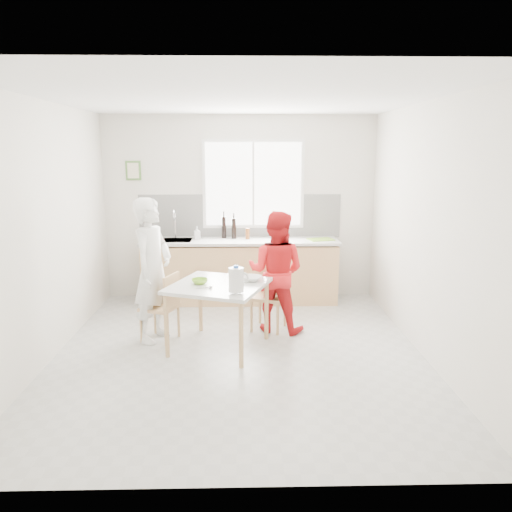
% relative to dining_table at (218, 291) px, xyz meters
% --- Properties ---
extents(ground, '(4.50, 4.50, 0.00)m').
position_rel_dining_table_xyz_m(ground, '(0.23, -0.16, -0.67)').
color(ground, '#B7B7B2').
rests_on(ground, ground).
extents(room_shell, '(4.50, 4.50, 4.50)m').
position_rel_dining_table_xyz_m(room_shell, '(0.23, -0.16, 0.98)').
color(room_shell, silver).
rests_on(room_shell, ground).
extents(window, '(1.50, 0.06, 1.30)m').
position_rel_dining_table_xyz_m(window, '(0.43, 2.07, 1.03)').
color(window, white).
rests_on(window, room_shell).
extents(backsplash, '(3.00, 0.02, 0.65)m').
position_rel_dining_table_xyz_m(backsplash, '(0.23, 2.08, 0.56)').
color(backsplash, white).
rests_on(backsplash, room_shell).
extents(picture_frame, '(0.22, 0.03, 0.28)m').
position_rel_dining_table_xyz_m(picture_frame, '(-1.32, 2.07, 1.23)').
color(picture_frame, '#4F7B38').
rests_on(picture_frame, room_shell).
extents(kitchen_counter, '(2.84, 0.64, 1.37)m').
position_rel_dining_table_xyz_m(kitchen_counter, '(0.22, 1.79, -0.25)').
color(kitchen_counter, tan).
rests_on(kitchen_counter, ground).
extents(dining_table, '(1.24, 1.24, 0.74)m').
position_rel_dining_table_xyz_m(dining_table, '(0.00, 0.00, 0.00)').
color(dining_table, silver).
rests_on(dining_table, ground).
extents(chair_left, '(0.48, 0.48, 0.80)m').
position_rel_dining_table_xyz_m(chair_left, '(-0.65, 0.24, -0.22)').
color(chair_left, tan).
rests_on(chair_left, ground).
extents(chair_far, '(0.50, 0.50, 0.85)m').
position_rel_dining_table_xyz_m(chair_far, '(0.61, 0.64, -0.20)').
color(chair_far, tan).
rests_on(chair_far, ground).
extents(person_white, '(0.59, 0.71, 1.67)m').
position_rel_dining_table_xyz_m(person_white, '(-0.77, 0.28, 0.17)').
color(person_white, white).
rests_on(person_white, ground).
extents(person_red, '(0.87, 0.78, 1.48)m').
position_rel_dining_table_xyz_m(person_red, '(0.67, 0.56, 0.08)').
color(person_red, red).
rests_on(person_red, ground).
extents(bowl_green, '(0.23, 0.23, 0.06)m').
position_rel_dining_table_xyz_m(bowl_green, '(-0.20, 0.02, 0.10)').
color(bowl_green, '#86C92E').
rests_on(bowl_green, dining_table).
extents(bowl_white, '(0.29, 0.29, 0.06)m').
position_rel_dining_table_xyz_m(bowl_white, '(0.37, 0.13, 0.10)').
color(bowl_white, white).
rests_on(bowl_white, dining_table).
extents(milk_jug, '(0.22, 0.16, 0.28)m').
position_rel_dining_table_xyz_m(milk_jug, '(0.21, -0.37, 0.23)').
color(milk_jug, white).
rests_on(milk_jug, dining_table).
extents(green_box, '(0.13, 0.13, 0.09)m').
position_rel_dining_table_xyz_m(green_box, '(0.19, 0.23, 0.12)').
color(green_box, '#A1C62D').
rests_on(green_box, dining_table).
extents(spoon, '(0.16, 0.01, 0.01)m').
position_rel_dining_table_xyz_m(spoon, '(-0.15, -0.18, 0.09)').
color(spoon, '#A5A5AA').
rests_on(spoon, dining_table).
extents(cutting_board, '(0.40, 0.33, 0.01)m').
position_rel_dining_table_xyz_m(cutting_board, '(1.40, 1.76, 0.26)').
color(cutting_board, '#7CB429').
rests_on(cutting_board, kitchen_counter).
extents(wine_bottle_a, '(0.07, 0.07, 0.32)m').
position_rel_dining_table_xyz_m(wine_bottle_a, '(-0.01, 1.95, 0.41)').
color(wine_bottle_a, black).
rests_on(wine_bottle_a, kitchen_counter).
extents(wine_bottle_b, '(0.07, 0.07, 0.30)m').
position_rel_dining_table_xyz_m(wine_bottle_b, '(0.14, 1.89, 0.40)').
color(wine_bottle_b, black).
rests_on(wine_bottle_b, kitchen_counter).
extents(jar_amber, '(0.06, 0.06, 0.16)m').
position_rel_dining_table_xyz_m(jar_amber, '(0.34, 1.84, 0.33)').
color(jar_amber, brown).
rests_on(jar_amber, kitchen_counter).
extents(soap_bottle, '(0.11, 0.11, 0.19)m').
position_rel_dining_table_xyz_m(soap_bottle, '(-0.40, 1.83, 0.35)').
color(soap_bottle, '#999999').
rests_on(soap_bottle, kitchen_counter).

